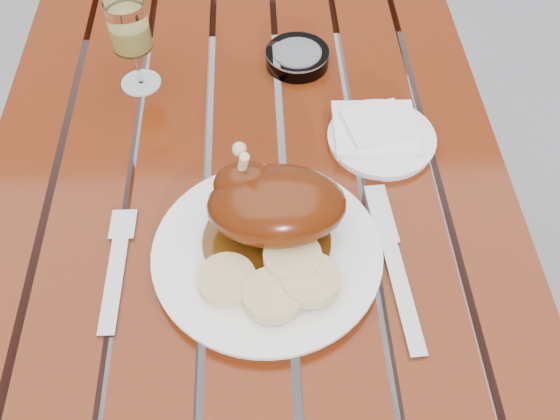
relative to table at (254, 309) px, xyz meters
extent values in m
plane|color=slate|center=(0.00, 0.00, -0.38)|extent=(60.00, 60.00, 0.00)
cube|color=maroon|center=(0.00, 0.00, 0.00)|extent=(0.80, 1.20, 0.75)
cylinder|color=white|center=(0.03, -0.13, 0.39)|extent=(0.37, 0.37, 0.02)
cylinder|color=#552C09|center=(0.03, -0.11, 0.40)|extent=(0.18, 0.18, 0.00)
ellipsoid|color=#5F2007|center=(0.04, -0.09, 0.45)|extent=(0.19, 0.12, 0.09)
ellipsoid|color=#5F2007|center=(0.00, -0.07, 0.46)|extent=(0.09, 0.06, 0.07)
cylinder|color=#C6B28C|center=(0.00, -0.06, 0.48)|extent=(0.03, 0.04, 0.10)
cylinder|color=#DFC888|center=(-0.02, -0.18, 0.40)|extent=(0.08, 0.08, 0.02)
cylinder|color=#DFC888|center=(0.03, -0.21, 0.41)|extent=(0.08, 0.08, 0.02)
cylinder|color=#DFC888|center=(0.08, -0.19, 0.41)|extent=(0.08, 0.08, 0.02)
cylinder|color=#DFC888|center=(0.06, -0.16, 0.42)|extent=(0.08, 0.08, 0.02)
cylinder|color=#C5B959|center=(-0.18, 0.24, 0.45)|extent=(0.08, 0.08, 0.16)
cylinder|color=white|center=(0.22, 0.08, 0.38)|extent=(0.22, 0.22, 0.01)
cube|color=white|center=(0.21, 0.09, 0.39)|extent=(0.13, 0.12, 0.01)
cylinder|color=#B2B7BC|center=(0.09, 0.28, 0.39)|extent=(0.13, 0.13, 0.03)
cube|color=gray|center=(-0.18, -0.15, 0.38)|extent=(0.02, 0.18, 0.01)
cube|color=gray|center=(0.20, -0.17, 0.38)|extent=(0.04, 0.23, 0.01)
camera|label=1|loc=(0.02, -0.60, 1.09)|focal=40.00mm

